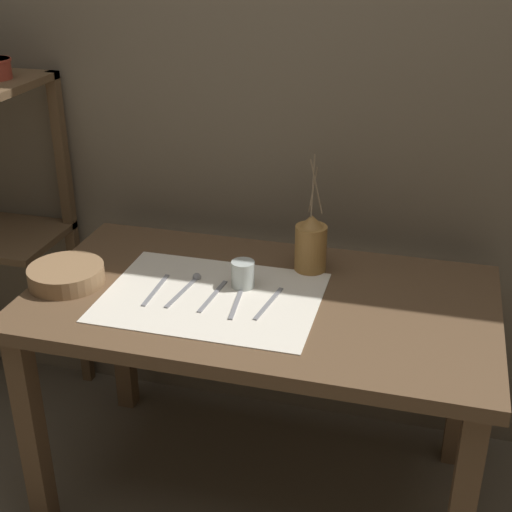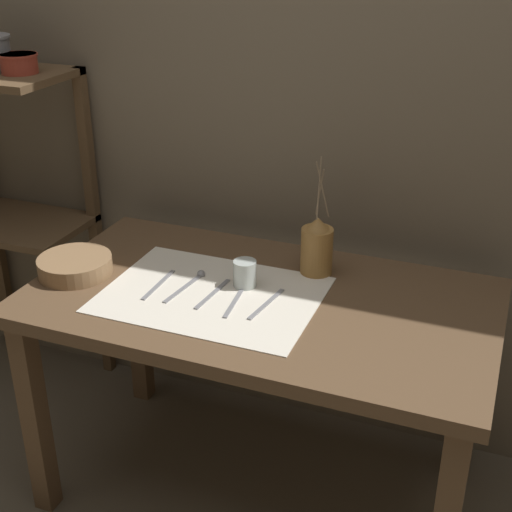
# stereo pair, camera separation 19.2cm
# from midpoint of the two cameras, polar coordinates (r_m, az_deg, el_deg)

# --- Properties ---
(ground_plane) EXTENTS (12.00, 12.00, 0.00)m
(ground_plane) POSITION_cam_midpoint_polar(r_m,az_deg,el_deg) (2.39, -2.14, -18.12)
(ground_plane) COLOR brown
(stone_wall_back) EXTENTS (7.00, 0.06, 2.40)m
(stone_wall_back) POSITION_cam_midpoint_polar(r_m,az_deg,el_deg) (2.22, 0.99, 13.94)
(stone_wall_back) COLOR #6B5E4C
(stone_wall_back) RESTS_ON ground_plane
(wooden_table) EXTENTS (1.29, 0.72, 0.70)m
(wooden_table) POSITION_cam_midpoint_polar(r_m,az_deg,el_deg) (2.02, -2.42, -5.53)
(wooden_table) COLOR brown
(wooden_table) RESTS_ON ground_plane
(linen_cloth) EXTENTS (0.59, 0.44, 0.00)m
(linen_cloth) POSITION_cam_midpoint_polar(r_m,az_deg,el_deg) (1.97, -6.36, -3.34)
(linen_cloth) COLOR silver
(linen_cloth) RESTS_ON wooden_table
(pitcher_with_flowers) EXTENTS (0.09, 0.09, 0.35)m
(pitcher_with_flowers) POSITION_cam_midpoint_polar(r_m,az_deg,el_deg) (2.07, 1.78, 0.84)
(pitcher_with_flowers) COLOR olive
(pitcher_with_flowers) RESTS_ON wooden_table
(wooden_bowl) EXTENTS (0.22, 0.22, 0.05)m
(wooden_bowl) POSITION_cam_midpoint_polar(r_m,az_deg,el_deg) (2.12, -17.47, -1.52)
(wooden_bowl) COLOR #8E6B47
(wooden_bowl) RESTS_ON wooden_table
(glass_tumbler_near) EXTENTS (0.07, 0.07, 0.08)m
(glass_tumbler_near) POSITION_cam_midpoint_polar(r_m,az_deg,el_deg) (2.00, -3.80, -1.53)
(glass_tumbler_near) COLOR #B7C1BC
(glass_tumbler_near) RESTS_ON wooden_table
(fork_inner) EXTENTS (0.01, 0.19, 0.00)m
(fork_inner) POSITION_cam_midpoint_polar(r_m,az_deg,el_deg) (2.02, -10.74, -2.75)
(fork_inner) COLOR gray
(fork_inner) RESTS_ON wooden_table
(spoon_inner) EXTENTS (0.04, 0.20, 0.02)m
(spoon_inner) POSITION_cam_midpoint_polar(r_m,az_deg,el_deg) (2.04, -7.91, -2.20)
(spoon_inner) COLOR gray
(spoon_inner) RESTS_ON wooden_table
(knife_center) EXTENTS (0.03, 0.19, 0.00)m
(knife_center) POSITION_cam_midpoint_polar(r_m,az_deg,el_deg) (1.97, -6.29, -3.29)
(knife_center) COLOR gray
(knife_center) RESTS_ON wooden_table
(spoon_outer) EXTENTS (0.04, 0.20, 0.02)m
(spoon_outer) POSITION_cam_midpoint_polar(r_m,az_deg,el_deg) (1.98, -4.03, -2.93)
(spoon_outer) COLOR gray
(spoon_outer) RESTS_ON wooden_table
(fork_outer) EXTENTS (0.04, 0.19, 0.00)m
(fork_outer) POSITION_cam_midpoint_polar(r_m,az_deg,el_deg) (1.92, -1.84, -3.88)
(fork_outer) COLOR gray
(fork_outer) RESTS_ON wooden_table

